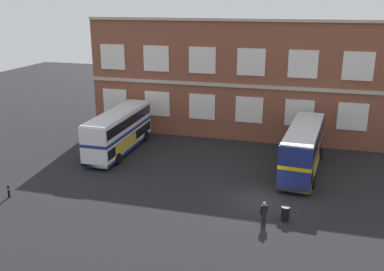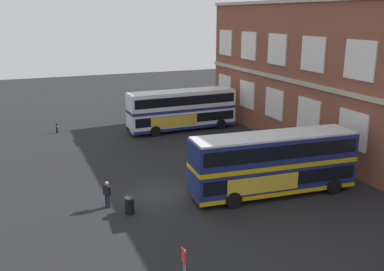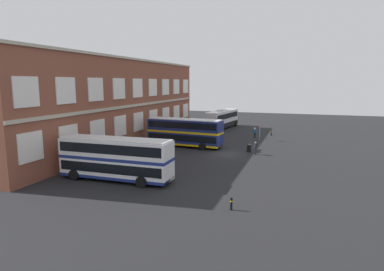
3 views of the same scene
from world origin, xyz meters
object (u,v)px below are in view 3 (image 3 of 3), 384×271
at_px(double_decker_near, 116,158).
at_px(double_decker_middle, 185,132).
at_px(touring_coach, 222,119).
at_px(safety_bollard_east, 231,204).
at_px(waiting_passenger, 255,148).
at_px(station_litter_bin, 249,148).
at_px(safety_bollard_west, 271,133).
at_px(bus_stand_flag, 260,130).
at_px(second_passenger, 255,132).

relative_size(double_decker_near, double_decker_middle, 0.99).
relative_size(touring_coach, safety_bollard_east, 12.88).
height_order(double_decker_middle, safety_bollard_east, double_decker_middle).
bearing_deg(safety_bollard_east, waiting_passenger, 3.08).
bearing_deg(waiting_passenger, safety_bollard_east, -176.92).
relative_size(station_litter_bin, safety_bollard_west, 1.08).
bearing_deg(double_decker_near, bus_stand_flag, -21.10).
relative_size(second_passenger, bus_stand_flag, 0.63).
xyz_separation_m(touring_coach, bus_stand_flag, (-11.38, -9.05, -0.27)).
distance_m(double_decker_middle, safety_bollard_west, 18.01).
xyz_separation_m(double_decker_middle, second_passenger, (10.99, -8.52, -1.22)).
height_order(waiting_passenger, safety_bollard_east, waiting_passenger).
distance_m(double_decker_near, double_decker_middle, 17.60).
height_order(double_decker_middle, safety_bollard_west, double_decker_middle).
bearing_deg(waiting_passenger, bus_stand_flag, 4.43).
relative_size(touring_coach, second_passenger, 7.20).
height_order(double_decker_middle, touring_coach, double_decker_middle).
distance_m(bus_stand_flag, station_litter_bin, 9.42).
relative_size(waiting_passenger, safety_bollard_east, 1.79).
xyz_separation_m(double_decker_near, safety_bollard_west, (31.81, -11.39, -1.66)).
height_order(double_decker_near, safety_bollard_west, double_decker_near).
height_order(double_decker_middle, bus_stand_flag, double_decker_middle).
relative_size(second_passenger, safety_bollard_east, 1.79).
bearing_deg(station_litter_bin, bus_stand_flag, -1.23).
height_order(touring_coach, safety_bollard_west, touring_coach).
relative_size(double_decker_near, waiting_passenger, 6.49).
bearing_deg(station_litter_bin, safety_bollard_east, -174.27).
bearing_deg(touring_coach, double_decker_near, 178.36).
height_order(double_decker_near, second_passenger, double_decker_near).
bearing_deg(bus_stand_flag, touring_coach, 38.50).
bearing_deg(safety_bollard_west, station_litter_bin, 174.39).
relative_size(second_passenger, station_litter_bin, 1.65).
relative_size(double_decker_near, second_passenger, 6.49).
bearing_deg(safety_bollard_west, safety_bollard_east, -179.03).
distance_m(second_passenger, bus_stand_flag, 2.70).
xyz_separation_m(safety_bollard_west, safety_bollard_east, (-35.49, -0.60, 0.00)).
distance_m(double_decker_middle, second_passenger, 13.96).
relative_size(waiting_passenger, second_passenger, 1.00).
distance_m(double_decker_middle, station_litter_bin, 9.63).
bearing_deg(second_passenger, safety_bollard_west, -36.76).
relative_size(double_decker_near, safety_bollard_west, 11.62).
height_order(double_decker_middle, second_passenger, double_decker_middle).
bearing_deg(safety_bollard_east, station_litter_bin, 5.73).
xyz_separation_m(waiting_passenger, station_litter_bin, (1.35, 1.03, -0.41)).
relative_size(touring_coach, bus_stand_flag, 4.53).
height_order(bus_stand_flag, safety_bollard_east, bus_stand_flag).
relative_size(double_decker_near, touring_coach, 0.90).
height_order(waiting_passenger, bus_stand_flag, bus_stand_flag).
bearing_deg(touring_coach, station_litter_bin, -156.88).
bearing_deg(safety_bollard_west, double_decker_middle, 142.44).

